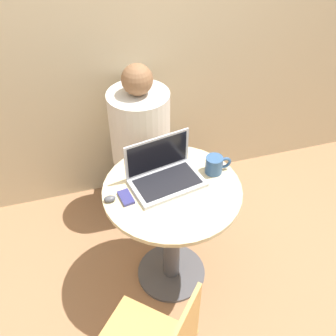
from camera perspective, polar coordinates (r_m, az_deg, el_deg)
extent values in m
plane|color=#9E704C|center=(2.64, 0.49, -14.95)|extent=(12.00, 12.00, 0.00)
cube|color=beige|center=(2.55, -5.83, 20.52)|extent=(7.00, 0.05, 2.60)
cylinder|color=#4C4C51|center=(2.63, 0.49, -14.83)|extent=(0.43, 0.43, 0.02)
cylinder|color=#4C4C51|center=(2.33, 0.54, -9.74)|extent=(0.10, 0.10, 0.72)
cylinder|color=beige|center=(2.06, 0.61, -3.20)|extent=(0.73, 0.73, 0.02)
cube|color=#B7B7BC|center=(2.06, -0.09, -2.20)|extent=(0.41, 0.30, 0.02)
cube|color=black|center=(2.05, -0.09, -1.97)|extent=(0.36, 0.24, 0.00)
cube|color=#B7B7BC|center=(2.06, -1.57, 2.06)|extent=(0.36, 0.08, 0.21)
cube|color=black|center=(2.06, -1.50, 1.97)|extent=(0.33, 0.07, 0.19)
cube|color=navy|center=(2.00, -6.12, -4.27)|extent=(0.08, 0.12, 0.02)
ellipsoid|color=#4C4C51|center=(2.00, -8.48, -4.37)|extent=(0.06, 0.04, 0.03)
cylinder|color=#335684|center=(2.13, 6.69, 0.46)|extent=(0.09, 0.09, 0.10)
torus|color=#335684|center=(2.15, 8.26, 0.76)|extent=(0.07, 0.02, 0.07)
cylinder|color=tan|center=(2.24, -5.71, -21.53)|extent=(0.04, 0.04, 0.42)
cube|color=#4C4742|center=(2.98, -3.85, -0.09)|extent=(0.46, 0.61, 0.46)
cylinder|color=beige|center=(2.58, -4.11, 5.90)|extent=(0.40, 0.40, 0.50)
sphere|color=brown|center=(2.39, -4.51, 12.68)|extent=(0.19, 0.19, 0.19)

